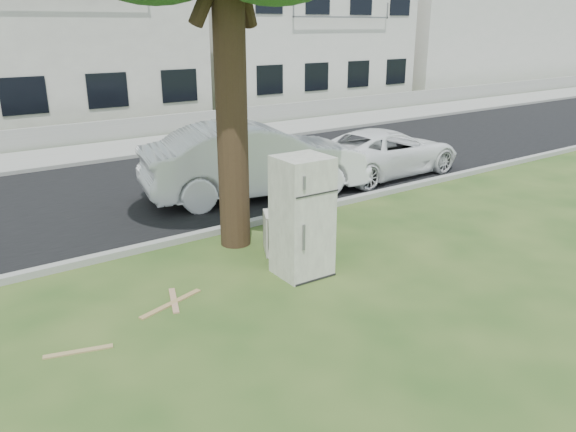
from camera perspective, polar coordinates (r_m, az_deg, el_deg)
ground at (r=9.12m, az=2.68°, el=-5.64°), size 120.00×120.00×0.00m
road at (r=14.03m, az=-12.70°, el=2.78°), size 120.00×7.00×0.01m
kerb_near at (r=11.00m, az=-5.26°, el=-1.32°), size 120.00×0.18×0.12m
kerb_far at (r=17.27m, az=-17.45°, el=5.34°), size 120.00×0.18×0.12m
sidewalk at (r=18.62m, az=-18.92°, el=6.14°), size 120.00×2.80×0.01m
low_wall at (r=20.07m, az=-20.43°, el=7.84°), size 120.00×0.15×0.70m
townhouse_center at (r=24.54m, az=-24.71°, el=17.10°), size 11.22×8.16×7.44m
townhouse_right at (r=29.51m, az=-0.13°, el=18.16°), size 10.20×8.16×6.84m
filler_right at (r=39.66m, az=16.89°, el=17.25°), size 16.00×9.00×6.40m
fridge at (r=8.71m, az=1.45°, el=-0.08°), size 0.81×0.76×1.91m
cabinet at (r=9.78m, az=0.28°, el=-1.63°), size 1.08×0.93×0.72m
plank_a at (r=8.26m, az=-11.78°, el=-8.70°), size 1.07×0.41×0.02m
plank_b at (r=7.47m, az=-20.52°, el=-12.77°), size 0.80×0.31×0.02m
plank_c at (r=8.34m, az=-11.52°, el=-8.40°), size 0.35×0.76×0.02m
car_center at (r=12.93m, az=-3.33°, el=5.72°), size 5.41×2.87×1.70m
car_right at (r=15.12m, az=9.87°, el=6.44°), size 4.37×2.08×1.21m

